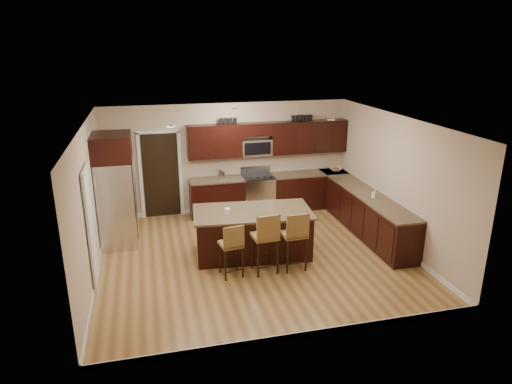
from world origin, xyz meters
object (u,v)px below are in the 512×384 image
object	(u,v)px
island	(253,234)
refrigerator	(116,189)
range	(258,193)
stool_right	(295,234)
stool_mid	(266,236)
stool_left	(232,244)

from	to	relation	value
island	refrigerator	world-z (taller)	refrigerator
range	refrigerator	size ratio (longest dim) A/B	0.47
range	stool_right	size ratio (longest dim) A/B	0.97
range	island	bearing A→B (deg)	-106.46
island	stool_right	xyz separation A→B (m)	(0.60, -0.85, 0.29)
island	stool_mid	size ratio (longest dim) A/B	2.05
stool_mid	refrigerator	world-z (taller)	refrigerator
range	refrigerator	distance (m)	3.58
stool_right	island	bearing A→B (deg)	123.13
range	stool_left	bearing A→B (deg)	-111.81
island	range	bearing A→B (deg)	78.87
island	stool_left	xyz separation A→B (m)	(-0.58, -0.84, 0.21)
stool_right	refrigerator	size ratio (longest dim) A/B	0.49
range	refrigerator	xyz separation A→B (m)	(-3.30, -1.17, 0.73)
range	stool_right	distance (m)	3.18
stool_mid	stool_right	xyz separation A→B (m)	(0.55, 0.00, -0.02)
stool_left	stool_mid	bearing A→B (deg)	-9.23
island	stool_left	bearing A→B (deg)	-119.25
stool_mid	refrigerator	xyz separation A→B (m)	(-2.66, 2.01, 0.47)
stool_right	refrigerator	xyz separation A→B (m)	(-3.21, 2.01, 0.49)
stool_left	refrigerator	xyz separation A→B (m)	(-2.03, 2.00, 0.56)
island	stool_right	world-z (taller)	stool_right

